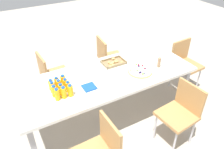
{
  "coord_description": "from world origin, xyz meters",
  "views": [
    {
      "loc": [
        -1.08,
        -2.05,
        2.32
      ],
      "look_at": [
        0.05,
        -0.04,
        0.76
      ],
      "focal_mm": 35.08,
      "sensor_mm": 36.0,
      "label": 1
    }
  ],
  "objects_px": {
    "juice_bottle_10": "(57,82)",
    "juice_bottle_2": "(70,91)",
    "chair_near_right": "(181,110)",
    "chair_far_right": "(108,56)",
    "fruit_pizza": "(140,71)",
    "plate_stack": "(118,78)",
    "juice_bottle_0": "(57,94)",
    "juice_bottle_8": "(66,84)",
    "snack_tray": "(114,63)",
    "juice_bottle_11": "(63,80)",
    "juice_bottle_3": "(54,91)",
    "chair_far_left": "(52,74)",
    "juice_bottle_6": "(53,88)",
    "cardboard_tube": "(159,62)",
    "party_table": "(107,79)",
    "juice_bottle_5": "(68,87)",
    "juice_bottle_1": "(64,93)",
    "napkin_stack": "(89,87)",
    "chair_end": "(184,61)",
    "juice_bottle_7": "(59,86)",
    "juice_bottle_4": "(61,89)"
  },
  "relations": [
    {
      "from": "chair_end",
      "to": "juice_bottle_11",
      "type": "height_order",
      "value": "juice_bottle_11"
    },
    {
      "from": "juice_bottle_2",
      "to": "juice_bottle_11",
      "type": "distance_m",
      "value": 0.23
    },
    {
      "from": "party_table",
      "to": "juice_bottle_11",
      "type": "relative_size",
      "value": 16.33
    },
    {
      "from": "juice_bottle_3",
      "to": "snack_tray",
      "type": "relative_size",
      "value": 0.46
    },
    {
      "from": "chair_end",
      "to": "chair_near_right",
      "type": "xyz_separation_m",
      "value": [
        -0.87,
        -0.83,
        0.0
      ]
    },
    {
      "from": "juice_bottle_1",
      "to": "napkin_stack",
      "type": "height_order",
      "value": "juice_bottle_1"
    },
    {
      "from": "chair_far_left",
      "to": "chair_near_right",
      "type": "height_order",
      "value": "same"
    },
    {
      "from": "juice_bottle_3",
      "to": "juice_bottle_7",
      "type": "bearing_deg",
      "value": 42.1
    },
    {
      "from": "chair_end",
      "to": "chair_far_right",
      "type": "relative_size",
      "value": 1.0
    },
    {
      "from": "snack_tray",
      "to": "chair_far_right",
      "type": "bearing_deg",
      "value": 68.22
    },
    {
      "from": "plate_stack",
      "to": "juice_bottle_6",
      "type": "bearing_deg",
      "value": 170.25
    },
    {
      "from": "chair_near_right",
      "to": "juice_bottle_5",
      "type": "xyz_separation_m",
      "value": [
        -1.13,
        0.7,
        0.31
      ]
    },
    {
      "from": "chair_near_right",
      "to": "juice_bottle_5",
      "type": "height_order",
      "value": "juice_bottle_5"
    },
    {
      "from": "chair_near_right",
      "to": "juice_bottle_6",
      "type": "relative_size",
      "value": 5.8
    },
    {
      "from": "chair_near_right",
      "to": "juice_bottle_7",
      "type": "relative_size",
      "value": 5.67
    },
    {
      "from": "chair_near_right",
      "to": "juice_bottle_10",
      "type": "bearing_deg",
      "value": 49.81
    },
    {
      "from": "chair_near_right",
      "to": "juice_bottle_8",
      "type": "relative_size",
      "value": 5.9
    },
    {
      "from": "juice_bottle_4",
      "to": "juice_bottle_1",
      "type": "bearing_deg",
      "value": -84.07
    },
    {
      "from": "fruit_pizza",
      "to": "chair_end",
      "type": "bearing_deg",
      "value": 10.46
    },
    {
      "from": "plate_stack",
      "to": "juice_bottle_0",
      "type": "bearing_deg",
      "value": -179.14
    },
    {
      "from": "chair_near_right",
      "to": "chair_far_right",
      "type": "bearing_deg",
      "value": -0.34
    },
    {
      "from": "juice_bottle_6",
      "to": "napkin_stack",
      "type": "height_order",
      "value": "juice_bottle_6"
    },
    {
      "from": "juice_bottle_2",
      "to": "juice_bottle_4",
      "type": "distance_m",
      "value": 0.11
    },
    {
      "from": "chair_far_left",
      "to": "juice_bottle_5",
      "type": "distance_m",
      "value": 0.89
    },
    {
      "from": "chair_far_left",
      "to": "chair_far_right",
      "type": "relative_size",
      "value": 1.0
    },
    {
      "from": "juice_bottle_8",
      "to": "juice_bottle_10",
      "type": "height_order",
      "value": "juice_bottle_8"
    },
    {
      "from": "chair_near_right",
      "to": "juice_bottle_11",
      "type": "height_order",
      "value": "juice_bottle_11"
    },
    {
      "from": "chair_far_left",
      "to": "juice_bottle_3",
      "type": "relative_size",
      "value": 5.78
    },
    {
      "from": "juice_bottle_10",
      "to": "juice_bottle_7",
      "type": "bearing_deg",
      "value": -88.12
    },
    {
      "from": "juice_bottle_2",
      "to": "juice_bottle_10",
      "type": "xyz_separation_m",
      "value": [
        -0.08,
        0.23,
        -0.01
      ]
    },
    {
      "from": "juice_bottle_10",
      "to": "juice_bottle_2",
      "type": "bearing_deg",
      "value": -70.1
    },
    {
      "from": "juice_bottle_6",
      "to": "cardboard_tube",
      "type": "bearing_deg",
      "value": -6.44
    },
    {
      "from": "chair_far_left",
      "to": "juice_bottle_0",
      "type": "distance_m",
      "value": 0.97
    },
    {
      "from": "juice_bottle_3",
      "to": "juice_bottle_6",
      "type": "bearing_deg",
      "value": 87.8
    },
    {
      "from": "juice_bottle_11",
      "to": "plate_stack",
      "type": "relative_size",
      "value": 0.78
    },
    {
      "from": "party_table",
      "to": "napkin_stack",
      "type": "xyz_separation_m",
      "value": [
        -0.31,
        -0.12,
        0.07
      ]
    },
    {
      "from": "chair_far_left",
      "to": "juice_bottle_0",
      "type": "relative_size",
      "value": 5.51
    },
    {
      "from": "juice_bottle_0",
      "to": "juice_bottle_6",
      "type": "xyz_separation_m",
      "value": [
        -0.01,
        0.15,
        -0.0
      ]
    },
    {
      "from": "juice_bottle_5",
      "to": "snack_tray",
      "type": "xyz_separation_m",
      "value": [
        0.76,
        0.29,
        -0.05
      ]
    },
    {
      "from": "juice_bottle_2",
      "to": "juice_bottle_6",
      "type": "height_order",
      "value": "juice_bottle_2"
    },
    {
      "from": "juice_bottle_3",
      "to": "fruit_pizza",
      "type": "height_order",
      "value": "juice_bottle_3"
    },
    {
      "from": "chair_far_right",
      "to": "fruit_pizza",
      "type": "distance_m",
      "value": 0.98
    },
    {
      "from": "chair_far_right",
      "to": "cardboard_tube",
      "type": "xyz_separation_m",
      "value": [
        0.25,
        -0.97,
        0.31
      ]
    },
    {
      "from": "chair_far_right",
      "to": "juice_bottle_2",
      "type": "distance_m",
      "value": 1.42
    },
    {
      "from": "chair_far_left",
      "to": "juice_bottle_4",
      "type": "xyz_separation_m",
      "value": [
        -0.1,
        -0.83,
        0.31
      ]
    },
    {
      "from": "chair_near_right",
      "to": "chair_far_right",
      "type": "distance_m",
      "value": 1.59
    },
    {
      "from": "snack_tray",
      "to": "juice_bottle_11",
      "type": "bearing_deg",
      "value": -169.64
    },
    {
      "from": "juice_bottle_10",
      "to": "napkin_stack",
      "type": "distance_m",
      "value": 0.38
    },
    {
      "from": "chair_near_right",
      "to": "juice_bottle_0",
      "type": "bearing_deg",
      "value": 58.81
    },
    {
      "from": "juice_bottle_0",
      "to": "fruit_pizza",
      "type": "xyz_separation_m",
      "value": [
        1.11,
        0.01,
        -0.06
      ]
    }
  ]
}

